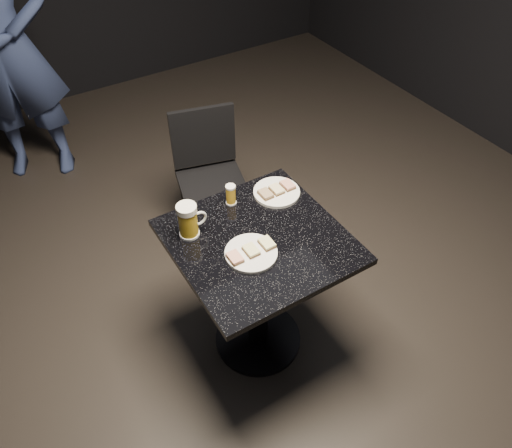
% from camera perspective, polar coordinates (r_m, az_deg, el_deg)
% --- Properties ---
extents(floor, '(6.00, 6.00, 0.00)m').
position_cam_1_polar(floor, '(2.68, 0.23, -13.01)').
color(floor, black).
rests_on(floor, ground).
extents(plate_large, '(0.22, 0.22, 0.01)m').
position_cam_1_polar(plate_large, '(2.02, -0.56, -3.35)').
color(plate_large, white).
rests_on(plate_large, table).
extents(plate_small, '(0.22, 0.22, 0.01)m').
position_cam_1_polar(plate_small, '(2.30, 2.37, 3.65)').
color(plate_small, white).
rests_on(plate_small, table).
extents(patron, '(0.77, 0.65, 1.80)m').
position_cam_1_polar(patron, '(3.60, -26.80, 17.57)').
color(patron, navy).
rests_on(patron, floor).
extents(table, '(0.70, 0.70, 0.75)m').
position_cam_1_polar(table, '(2.27, 0.27, -5.99)').
color(table, black).
rests_on(table, floor).
extents(beer_mug, '(0.13, 0.09, 0.16)m').
position_cam_1_polar(beer_mug, '(2.07, -7.73, 0.42)').
color(beer_mug, white).
rests_on(beer_mug, table).
extents(beer_tumbler, '(0.05, 0.05, 0.10)m').
position_cam_1_polar(beer_tumbler, '(2.23, -2.90, 3.38)').
color(beer_tumbler, white).
rests_on(beer_tumbler, table).
extents(chair, '(0.44, 0.44, 0.85)m').
position_cam_1_polar(chair, '(2.85, -5.34, 5.85)').
color(chair, black).
rests_on(chair, floor).
extents(canapes_on_plate_large, '(0.20, 0.07, 0.02)m').
position_cam_1_polar(canapes_on_plate_large, '(2.01, -0.57, -3.03)').
color(canapes_on_plate_large, '#4C3521').
rests_on(canapes_on_plate_large, plate_large).
extents(canapes_on_plate_small, '(0.17, 0.07, 0.02)m').
position_cam_1_polar(canapes_on_plate_small, '(2.29, 2.38, 3.97)').
color(canapes_on_plate_small, '#4C3521').
rests_on(canapes_on_plate_small, plate_small).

